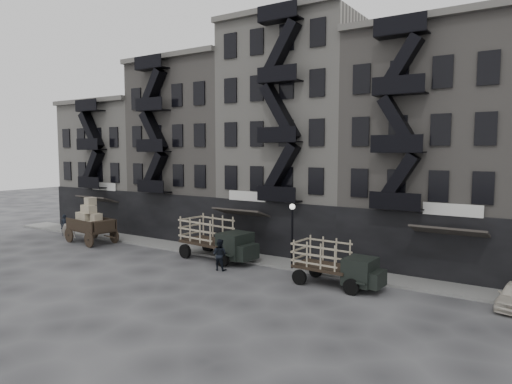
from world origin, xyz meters
The scene contains 13 objects.
ground centered at (0.00, 0.00, 0.00)m, with size 140.00×140.00×0.00m, color #38383A.
sidewalk centered at (0.00, 3.75, 0.07)m, with size 55.00×2.50×0.15m, color slate.
building_west centered at (-20.00, 9.83, 6.00)m, with size 10.00×11.35×13.20m.
building_midwest centered at (-10.00, 9.83, 7.50)m, with size 10.00×11.35×16.20m.
building_center centered at (0.00, 9.82, 8.50)m, with size 10.00×11.35×18.20m.
building_mideast centered at (10.00, 9.83, 7.50)m, with size 10.00×11.35×16.20m.
lamp_post centered at (3.00, 2.60, 2.78)m, with size 0.36×0.36×4.28m.
horse centered at (-18.50, 1.35, 0.82)m, with size 0.89×1.95×1.65m, color beige.
wagon centered at (-15.19, 1.16, 2.12)m, with size 4.66×2.91×3.72m.
stake_truck_west centered at (-2.77, 2.23, 1.69)m, with size 6.10×3.00×2.96m.
stake_truck_east centered at (6.65, 1.00, 1.45)m, with size 5.17×2.34×2.54m.
pedestrian_west centered at (-19.81, 1.94, 0.95)m, with size 0.69×0.45×1.89m, color black.
pedestrian_mid centered at (-0.91, 0.15, 1.00)m, with size 0.98×0.76×2.01m, color black.
Camera 1 is at (16.68, -22.47, 7.67)m, focal length 32.00 mm.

